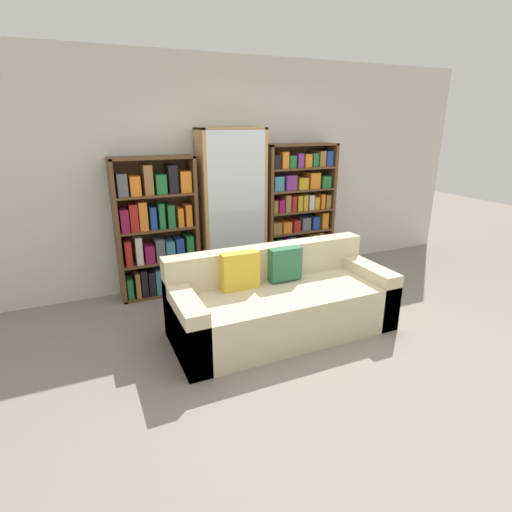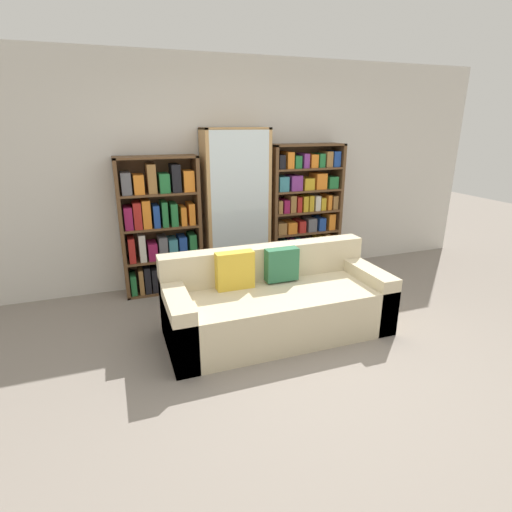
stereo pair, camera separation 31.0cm
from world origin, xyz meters
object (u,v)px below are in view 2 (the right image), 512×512
Objects in this scene: couch at (276,303)px; wine_bottle at (276,275)px; bookshelf_left at (161,230)px; bookshelf_right at (304,212)px; display_cabinet at (236,209)px.

wine_bottle is (0.43, 1.02, -0.14)m from couch.
wine_bottle is at bearing -16.17° from bookshelf_left.
couch is 1.72m from bookshelf_left.
wine_bottle is (-0.56, -0.38, -0.68)m from bookshelf_right.
couch is at bearing -57.72° from bookshelf_left.
bookshelf_left reaches higher than wine_bottle.
bookshelf_left reaches higher than couch.
bookshelf_left is (-0.88, 1.40, 0.47)m from couch.
display_cabinet is at bearing -0.95° from bookshelf_left.
bookshelf_left is 1.49m from wine_bottle.
bookshelf_right is at bearing 0.95° from display_cabinet.
wine_bottle is (1.31, -0.38, -0.61)m from bookshelf_left.
couch is 1.24× the size of bookshelf_right.
display_cabinet is 0.96m from wine_bottle.
couch reaches higher than wine_bottle.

